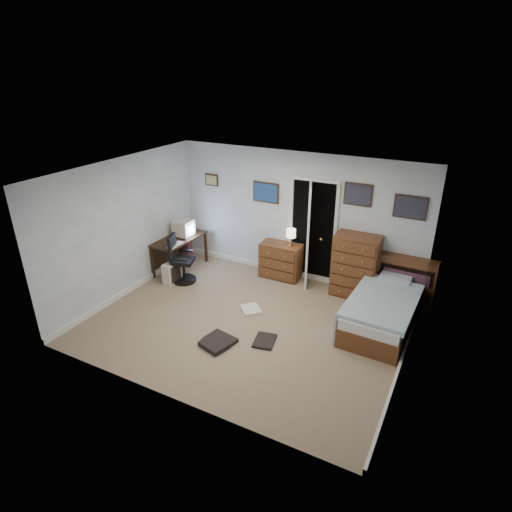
{
  "coord_description": "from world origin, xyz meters",
  "views": [
    {
      "loc": [
        2.92,
        -5.29,
        3.96
      ],
      "look_at": [
        0.01,
        0.3,
        1.1
      ],
      "focal_mm": 30.0,
      "sensor_mm": 36.0,
      "label": 1
    }
  ],
  "objects": [
    {
      "name": "floor",
      "position": [
        0.0,
        0.0,
        -0.01
      ],
      "size": [
        5.0,
        4.0,
        0.02
      ],
      "primitive_type": "cube",
      "color": "gray",
      "rests_on": "ground"
    },
    {
      "name": "computer_desk",
      "position": [
        -2.28,
        1.14,
        0.54
      ],
      "size": [
        0.59,
        1.23,
        0.7
      ],
      "rotation": [
        0.0,
        0.0,
        -0.03
      ],
      "color": "black",
      "rests_on": "floor"
    },
    {
      "name": "crt_monitor",
      "position": [
        -2.18,
        1.28,
        0.88
      ],
      "size": [
        0.37,
        0.35,
        0.34
      ],
      "rotation": [
        0.0,
        0.0,
        -0.03
      ],
      "color": "beige",
      "rests_on": "computer_desk"
    },
    {
      "name": "keyboard",
      "position": [
        -2.02,
        0.78,
        0.71
      ],
      "size": [
        0.15,
        0.38,
        0.02
      ],
      "primitive_type": "cube",
      "rotation": [
        0.0,
        0.0,
        -0.03
      ],
      "color": "beige",
      "rests_on": "computer_desk"
    },
    {
      "name": "pc_tower",
      "position": [
        -2.0,
        0.58,
        0.21
      ],
      "size": [
        0.2,
        0.4,
        0.42
      ],
      "rotation": [
        0.0,
        0.0,
        -0.03
      ],
      "color": "beige",
      "rests_on": "floor"
    },
    {
      "name": "office_chair",
      "position": [
        -1.87,
        0.71,
        0.37
      ],
      "size": [
        0.59,
        0.59,
        0.96
      ],
      "rotation": [
        0.0,
        0.0,
        0.33
      ],
      "color": "black",
      "rests_on": "floor"
    },
    {
      "name": "media_stack",
      "position": [
        -2.32,
        1.54,
        0.42
      ],
      "size": [
        0.17,
        0.17,
        0.85
      ],
      "primitive_type": "cube",
      "rotation": [
        0.0,
        0.0,
        -0.03
      ],
      "color": "maroon",
      "rests_on": "floor"
    },
    {
      "name": "low_dresser",
      "position": [
        -0.2,
        1.77,
        0.36
      ],
      "size": [
        0.81,
        0.42,
        0.72
      ],
      "primitive_type": "cube",
      "rotation": [
        0.0,
        0.0,
        0.02
      ],
      "color": "brown",
      "rests_on": "floor"
    },
    {
      "name": "table_lamp",
      "position": [
        -0.0,
        1.77,
        0.97
      ],
      "size": [
        0.18,
        0.18,
        0.35
      ],
      "rotation": [
        0.0,
        0.0,
        0.02
      ],
      "color": "gold",
      "rests_on": "low_dresser"
    },
    {
      "name": "doorway",
      "position": [
        0.35,
        2.27,
        1.0
      ],
      "size": [
        0.96,
        1.12,
        2.05
      ],
      "color": "black",
      "rests_on": "floor"
    },
    {
      "name": "tall_dresser",
      "position": [
        1.29,
        1.75,
        0.59
      ],
      "size": [
        0.8,
        0.48,
        1.18
      ],
      "primitive_type": "cube",
      "rotation": [
        0.0,
        0.0,
        -0.01
      ],
      "color": "brown",
      "rests_on": "floor"
    },
    {
      "name": "headboard_bookcase",
      "position": [
        2.18,
        1.86,
        0.47
      ],
      "size": [
        0.99,
        0.28,
        0.88
      ],
      "rotation": [
        0.0,
        0.0,
        -0.03
      ],
      "color": "brown",
      "rests_on": "floor"
    },
    {
      "name": "bed",
      "position": [
        1.99,
        0.92,
        0.29
      ],
      "size": [
        1.07,
        1.9,
        0.61
      ],
      "rotation": [
        0.0,
        0.0,
        -0.04
      ],
      "color": "brown",
      "rests_on": "floor"
    },
    {
      "name": "wall_posters",
      "position": [
        0.57,
        1.98,
        1.75
      ],
      "size": [
        4.38,
        0.04,
        0.6
      ],
      "color": "#331E11",
      "rests_on": "floor"
    },
    {
      "name": "floor_clutter",
      "position": [
        -0.02,
        -0.49,
        0.03
      ],
      "size": [
        1.07,
        1.62,
        0.08
      ],
      "rotation": [
        0.0,
        0.0,
        -0.4
      ],
      "color": "black",
      "rests_on": "floor"
    }
  ]
}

